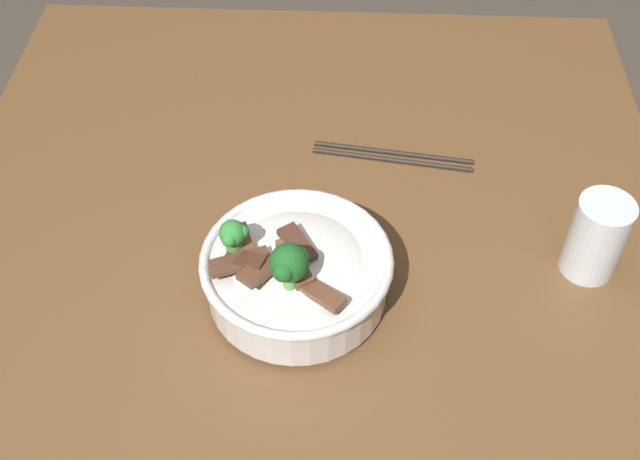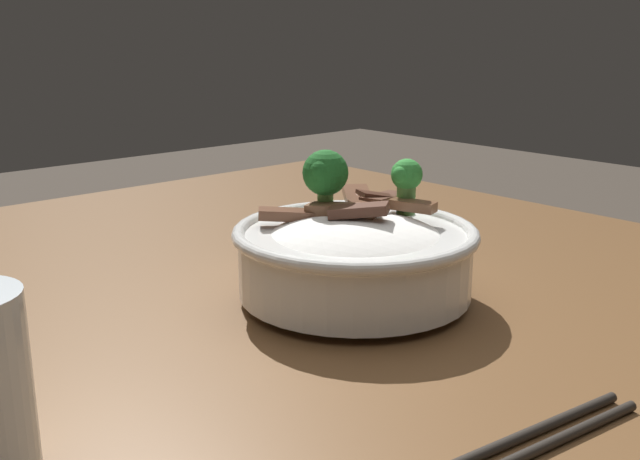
% 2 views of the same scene
% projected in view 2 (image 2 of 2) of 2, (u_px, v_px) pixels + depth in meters
% --- Properties ---
extents(dining_table, '(1.22, 0.97, 0.76)m').
position_uv_depth(dining_table, '(352.00, 399.00, 0.71)').
color(dining_table, brown).
rests_on(dining_table, ground).
extents(rice_bowl, '(0.23, 0.23, 0.14)m').
position_uv_depth(rice_bowl, '(355.00, 252.00, 0.69)').
color(rice_bowl, white).
rests_on(rice_bowl, dining_table).
extents(chopsticks_pair, '(0.05, 0.23, 0.01)m').
position_uv_depth(chopsticks_pair, '(506.00, 453.00, 0.44)').
color(chopsticks_pair, '#28231E').
rests_on(chopsticks_pair, dining_table).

